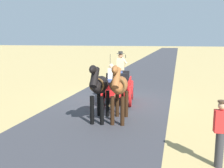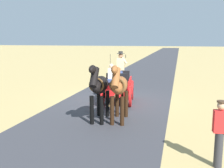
# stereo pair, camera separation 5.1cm
# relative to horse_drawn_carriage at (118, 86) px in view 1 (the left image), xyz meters

# --- Properties ---
(ground_plane) EXTENTS (200.00, 200.00, 0.00)m
(ground_plane) POSITION_rel_horse_drawn_carriage_xyz_m (0.15, -0.45, -0.82)
(ground_plane) COLOR tan
(road_surface) EXTENTS (5.29, 160.00, 0.01)m
(road_surface) POSITION_rel_horse_drawn_carriage_xyz_m (0.15, -0.45, -0.81)
(road_surface) COLOR #38383D
(road_surface) RESTS_ON ground
(horse_drawn_carriage) EXTENTS (1.69, 4.51, 2.50)m
(horse_drawn_carriage) POSITION_rel_horse_drawn_carriage_xyz_m (0.00, 0.00, 0.00)
(horse_drawn_carriage) COLOR red
(horse_drawn_carriage) RESTS_ON ground
(horse_near_side) EXTENTS (0.66, 2.13, 2.21)m
(horse_near_side) POSITION_rel_horse_drawn_carriage_xyz_m (-0.72, 2.96, 0.51)
(horse_near_side) COLOR brown
(horse_near_side) RESTS_ON ground
(horse_off_side) EXTENTS (0.66, 2.13, 2.21)m
(horse_off_side) POSITION_rel_horse_drawn_carriage_xyz_m (0.01, 3.05, 0.51)
(horse_off_side) COLOR black
(horse_off_side) RESTS_ON ground
(pedestrian_walking) EXTENTS (0.34, 0.24, 1.65)m
(pedestrian_walking) POSITION_rel_horse_drawn_carriage_xyz_m (-3.83, 5.90, 0.07)
(pedestrian_walking) COLOR #2D2D33
(pedestrian_walking) RESTS_ON ground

